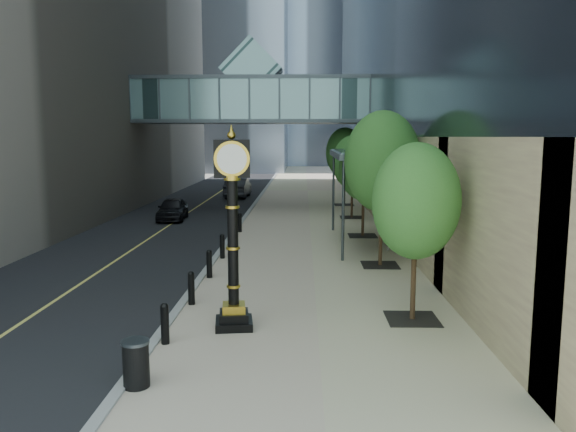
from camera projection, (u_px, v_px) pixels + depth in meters
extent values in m
plane|color=gray|center=(275.00, 364.00, 12.46)|extent=(320.00, 320.00, 0.00)
cube|color=black|center=(222.00, 191.00, 52.24)|extent=(8.00, 180.00, 0.02)
cube|color=#B8A48D|center=(307.00, 191.00, 52.02)|extent=(8.00, 180.00, 0.06)
cube|color=gray|center=(264.00, 191.00, 52.13)|extent=(0.25, 180.00, 0.07)
cube|color=#A2B1CC|center=(275.00, 14.00, 126.83)|extent=(22.00, 22.00, 65.00)
cube|color=#446C6D|center=(252.00, 101.00, 39.20)|extent=(17.00, 4.00, 3.00)
cube|color=#383F44|center=(252.00, 122.00, 39.41)|extent=(17.00, 4.20, 0.25)
cube|color=#383F44|center=(252.00, 79.00, 39.00)|extent=(17.00, 4.20, 0.25)
cube|color=#446C6D|center=(252.00, 70.00, 38.91)|extent=(4.24, 3.00, 4.24)
cube|color=#383F44|center=(367.00, 154.00, 25.63)|extent=(3.00, 8.00, 0.25)
cube|color=#446C6D|center=(367.00, 151.00, 25.61)|extent=(2.80, 7.80, 0.06)
cylinder|color=#383F44|center=(343.00, 210.00, 22.30)|extent=(0.12, 0.12, 4.20)
cylinder|color=#383F44|center=(333.00, 192.00, 29.63)|extent=(0.12, 0.12, 4.20)
cylinder|color=black|center=(165.00, 326.00, 13.45)|extent=(0.20, 0.20, 0.90)
cylinder|color=black|center=(191.00, 290.00, 16.62)|extent=(0.20, 0.20, 0.90)
cylinder|color=black|center=(209.00, 265.00, 19.79)|extent=(0.20, 0.20, 0.90)
cylinder|color=black|center=(222.00, 247.00, 22.95)|extent=(0.20, 0.20, 0.90)
cylinder|color=black|center=(232.00, 234.00, 26.12)|extent=(0.20, 0.20, 0.90)
cylinder|color=black|center=(240.00, 223.00, 29.29)|extent=(0.20, 0.20, 0.90)
cube|color=black|center=(412.00, 319.00, 15.32)|extent=(1.40, 1.40, 0.02)
cylinder|color=#47321E|center=(414.00, 274.00, 15.15)|extent=(0.14, 0.14, 2.56)
ellipsoid|color=#316826|center=(416.00, 201.00, 14.87)|extent=(2.34, 2.34, 3.12)
cube|color=black|center=(380.00, 265.00, 21.76)|extent=(1.40, 1.40, 0.02)
cylinder|color=#47321E|center=(381.00, 225.00, 21.54)|extent=(0.14, 0.14, 3.15)
ellipsoid|color=#316826|center=(382.00, 162.00, 21.20)|extent=(2.89, 2.89, 3.85)
cube|color=black|center=(363.00, 236.00, 28.19)|extent=(1.40, 1.40, 0.02)
cylinder|color=#47321E|center=(363.00, 209.00, 28.00)|extent=(0.14, 0.14, 2.69)
ellipsoid|color=#316826|center=(364.00, 168.00, 27.71)|extent=(2.47, 2.47, 3.29)
cube|color=black|center=(352.00, 217.00, 34.62)|extent=(1.40, 1.40, 0.02)
cylinder|color=#47321E|center=(352.00, 196.00, 34.44)|extent=(0.14, 0.14, 2.67)
ellipsoid|color=#316826|center=(352.00, 162.00, 34.15)|extent=(2.45, 2.45, 3.26)
cube|color=black|center=(344.00, 205.00, 41.06)|extent=(1.40, 1.40, 0.02)
cylinder|color=#47321E|center=(344.00, 184.00, 40.85)|extent=(0.14, 0.14, 2.98)
ellipsoid|color=#316826|center=(345.00, 153.00, 40.53)|extent=(2.73, 2.73, 3.64)
cube|color=black|center=(234.00, 323.00, 14.67)|extent=(1.07, 1.07, 0.21)
cube|color=black|center=(234.00, 315.00, 14.64)|extent=(0.83, 0.83, 0.21)
cube|color=gold|center=(234.00, 308.00, 14.61)|extent=(0.65, 0.65, 0.21)
cylinder|color=black|center=(233.00, 242.00, 14.36)|extent=(0.28, 0.28, 3.29)
cube|color=black|center=(232.00, 159.00, 14.06)|extent=(0.93, 0.43, 0.95)
cylinder|color=white|center=(233.00, 158.00, 14.25)|extent=(0.74, 0.14, 0.74)
cylinder|color=white|center=(231.00, 159.00, 13.88)|extent=(0.74, 0.14, 0.74)
sphere|color=gold|center=(231.00, 135.00, 13.98)|extent=(0.21, 0.21, 0.21)
cylinder|color=black|center=(136.00, 365.00, 11.13)|extent=(0.67, 0.67, 0.90)
imported|color=beige|center=(393.00, 230.00, 24.38)|extent=(0.80, 0.65, 1.88)
imported|color=black|center=(173.00, 209.00, 33.84)|extent=(1.86, 4.02, 1.33)
imported|color=black|center=(238.00, 188.00, 46.49)|extent=(1.85, 4.93, 1.61)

